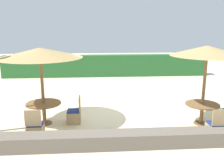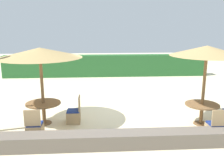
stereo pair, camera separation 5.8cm
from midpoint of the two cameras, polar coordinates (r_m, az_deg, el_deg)
name	(u,v)px [view 2 (the right image)]	position (r m, az deg, el deg)	size (l,w,h in m)	color
ground_plane	(113,110)	(9.90, 0.40, -5.88)	(40.00, 40.00, 0.00)	beige
hedge_row	(106,66)	(16.15, -1.28, 4.22)	(13.00, 0.70, 1.38)	#28602D
stone_border	(121,140)	(6.99, 2.24, -12.58)	(10.00, 0.56, 0.42)	#6B6056
parasol_front_right	(207,51)	(8.49, 21.06, 7.02)	(2.34, 2.34, 2.63)	brown
round_table_front_right	(202,108)	(8.87, 20.04, -5.20)	(1.11, 1.11, 0.71)	brown
patio_chair_front_right_south	(215,129)	(8.10, 22.72, -9.51)	(0.46, 0.46, 0.93)	tan
parasol_front_left	(40,53)	(8.30, -15.96, 6.83)	(2.70, 2.70, 2.57)	brown
round_table_front_left	(43,107)	(8.68, -15.20, -5.05)	(1.15, 1.15, 0.73)	brown
patio_chair_front_left_east	(74,115)	(8.66, -8.48, -7.08)	(0.46, 0.46, 0.93)	tan
patio_chair_front_left_south	(35,129)	(7.81, -17.01, -9.88)	(0.46, 0.46, 0.93)	tan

